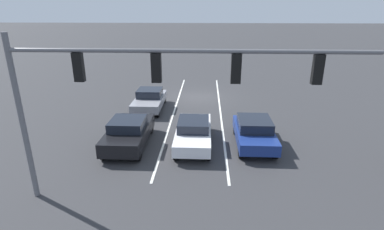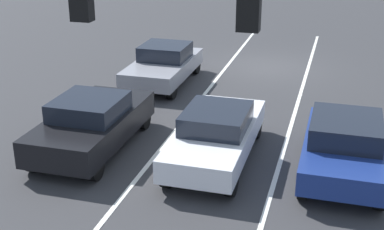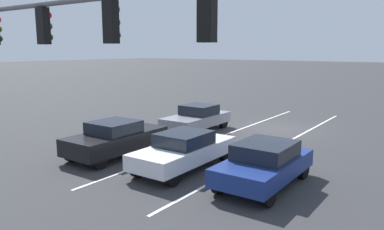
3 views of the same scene
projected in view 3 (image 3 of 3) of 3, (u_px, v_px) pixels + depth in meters
ground_plane at (278, 128)px, 21.09m from camera, size 240.00×240.00×0.00m
lane_stripe_left_divider at (282, 145)px, 17.48m from camera, size 0.12×18.70×0.01m
lane_stripe_center_divider at (223, 136)px, 19.31m from camera, size 0.12×18.70×0.01m
car_white_midlane_front at (184, 150)px, 13.88m from camera, size 1.79×4.58×1.40m
car_navy_leftlane_front at (264, 163)px, 12.15m from camera, size 1.89×4.09×1.43m
car_black_rightlane_front at (116, 138)px, 15.58m from camera, size 1.93×4.40×1.48m
car_gray_rightlane_second at (197, 118)px, 20.37m from camera, size 1.90×4.20×1.41m
traffic_signal_gantry at (33, 42)px, 10.20m from camera, size 11.96×0.37×6.12m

